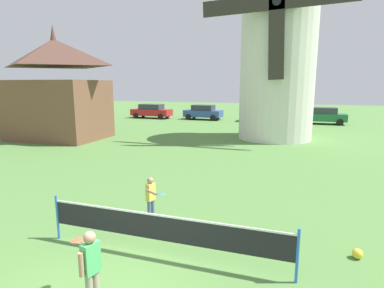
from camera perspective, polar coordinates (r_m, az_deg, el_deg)
name	(u,v)px	position (r m, az deg, el deg)	size (l,w,h in m)	color
windmill	(278,48)	(22.81, 15.23, 16.25)	(8.78, 5.68, 12.76)	silver
tennis_net	(162,228)	(7.07, -5.38, -14.82)	(5.60, 0.06, 1.10)	blue
player_near	(90,264)	(5.92, -17.77, -19.83)	(0.74, 0.67, 1.36)	#9E937F
player_far	(151,196)	(8.99, -7.33, -9.18)	(0.70, 0.63, 1.21)	slate
stray_ball	(357,254)	(8.11, 27.56, -17.05)	(0.22, 0.22, 0.22)	yellow
parked_car_red	(151,111)	(35.95, -7.29, 5.92)	(4.55, 2.00, 1.56)	red
parked_car_blue	(203,112)	(34.21, 2.02, 5.76)	(4.12, 2.05, 1.56)	#334C99
parked_car_black	(262,114)	(33.04, 12.38, 5.35)	(4.04, 2.19, 1.56)	#1E232D
parked_car_green	(324,115)	(32.85, 22.59, 4.75)	(4.05, 1.94, 1.56)	#1E6638
chapel	(57,91)	(23.82, -23.04, 8.75)	(6.40, 4.76, 7.60)	brown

